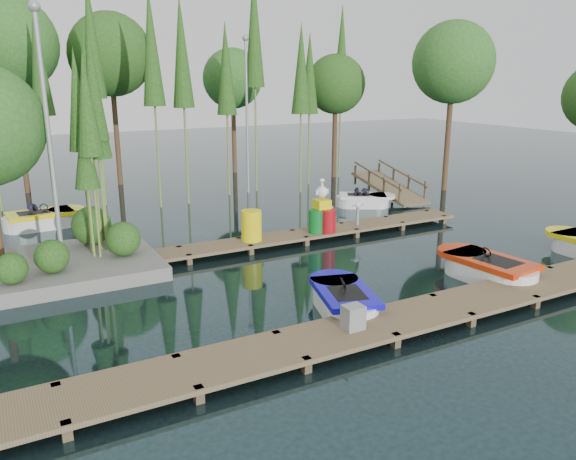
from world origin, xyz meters
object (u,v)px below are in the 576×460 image
island (17,163)px  drum_cluster (323,216)px  boat_red (488,270)px  boat_yellow_far (42,220)px  yellow_barrel (251,226)px  utility_cabinet (353,317)px  boat_blue (344,301)px

island → drum_cluster: island is taller
boat_red → boat_yellow_far: size_ratio=1.04×
drum_cluster → yellow_barrel: bearing=176.7°
island → boat_red: 13.15m
boat_red → utility_cabinet: (-5.43, -1.33, 0.27)m
boat_blue → boat_red: (4.70, -0.11, 0.03)m
boat_yellow_far → drum_cluster: (8.33, -6.31, 0.53)m
boat_yellow_far → yellow_barrel: (5.71, -6.16, 0.49)m
island → boat_blue: island is taller
boat_yellow_far → utility_cabinet: boat_yellow_far is taller
utility_cabinet → drum_cluster: bearing=62.8°
boat_red → boat_yellow_far: (-10.25, 11.84, 0.02)m
boat_blue → boat_yellow_far: (-5.55, 11.73, 0.05)m
boat_red → island: bearing=143.7°
yellow_barrel → drum_cluster: bearing=-3.3°
utility_cabinet → boat_yellow_far: bearing=110.1°
utility_cabinet → yellow_barrel: (0.90, 7.00, 0.24)m
boat_blue → boat_yellow_far: bearing=131.4°
yellow_barrel → drum_cluster: drum_cluster is taller
boat_blue → yellow_barrel: bearing=104.4°
boat_yellow_far → utility_cabinet: (4.81, -13.16, 0.25)m
yellow_barrel → drum_cluster: size_ratio=0.54×
yellow_barrel → boat_red: bearing=-51.4°
island → boat_blue: 9.47m
boat_yellow_far → yellow_barrel: bearing=-32.9°
boat_red → yellow_barrel: size_ratio=3.16×
yellow_barrel → drum_cluster: (2.62, -0.15, 0.04)m
island → boat_blue: size_ratio=2.31×
boat_red → utility_cabinet: bearing=-172.4°
boat_red → boat_yellow_far: 15.66m
utility_cabinet → drum_cluster: (3.51, 6.85, 0.28)m
island → yellow_barrel: island is taller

